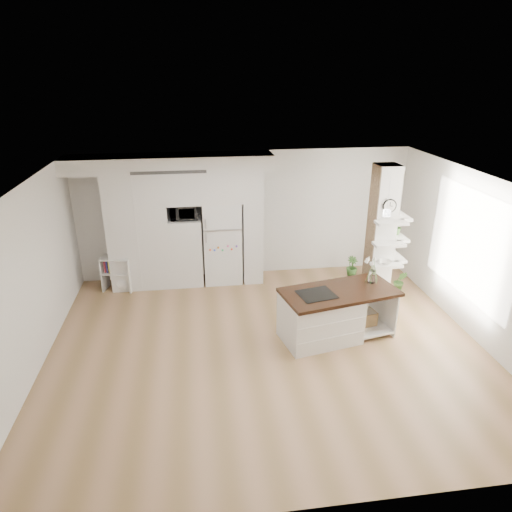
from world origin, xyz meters
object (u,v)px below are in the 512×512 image
Objects in this scene: kitchen_island at (327,314)px; floor_plant_a at (400,281)px; bookshelf at (120,276)px; refrigerator at (222,242)px.

kitchen_island reaches higher than floor_plant_a.
bookshelf is at bearing 135.45° from kitchen_island.
refrigerator is 2.44× the size of bookshelf.
floor_plant_a is (1.97, 1.48, -0.22)m from kitchen_island.
kitchen_island is 4.43× the size of floor_plant_a.
bookshelf is 1.56× the size of floor_plant_a.
floor_plant_a is (5.65, -0.87, -0.08)m from bookshelf.
refrigerator is at bearing 163.21° from floor_plant_a.
refrigerator is 2.21m from bookshelf.
bookshelf is at bearing 171.21° from floor_plant_a.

